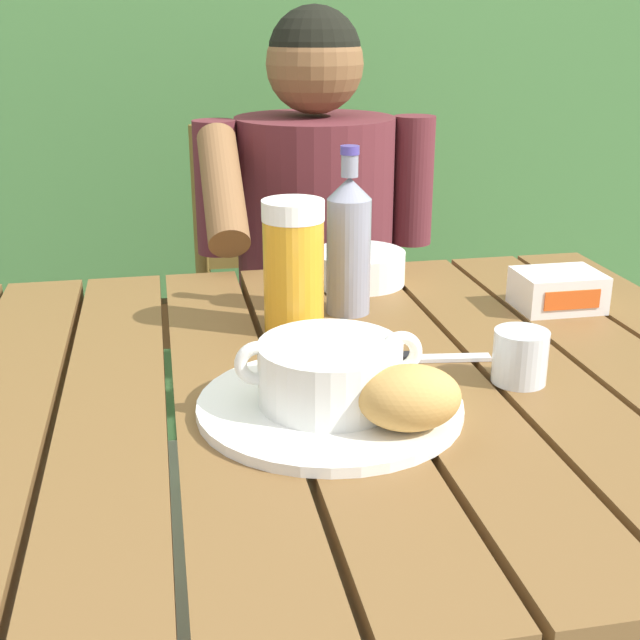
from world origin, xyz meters
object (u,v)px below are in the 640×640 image
at_px(bread_roll, 409,398).
at_px(beer_glass, 294,266).
at_px(chair_near_diner, 303,333).
at_px(serving_plate, 330,405).
at_px(soup_bowl, 330,371).
at_px(water_glass_small, 520,356).
at_px(person_eating, 317,260).
at_px(beer_bottle, 349,244).
at_px(diner_bowl, 359,267).
at_px(butter_tub, 558,290).
at_px(table_knife, 415,358).

relative_size(bread_roll, beer_glass, 0.62).
distance_m(chair_near_diner, serving_plate, 1.05).
distance_m(soup_bowl, water_glass_small, 0.24).
xyz_separation_m(person_eating, soup_bowl, (-0.14, -0.79, 0.10)).
bearing_deg(beer_bottle, water_glass_small, -62.99).
bearing_deg(diner_bowl, beer_glass, -125.57).
bearing_deg(butter_tub, chair_near_diner, 109.83).
relative_size(beer_glass, table_knife, 1.14).
height_order(person_eating, soup_bowl, person_eating).
bearing_deg(diner_bowl, serving_plate, -107.36).
bearing_deg(butter_tub, soup_bowl, -145.77).
bearing_deg(table_knife, chair_near_diner, 89.52).
bearing_deg(table_knife, serving_plate, -138.72).
distance_m(bread_roll, butter_tub, 0.49).
bearing_deg(serving_plate, beer_glass, 89.38).
bearing_deg(butter_tub, serving_plate, -145.77).
bearing_deg(person_eating, butter_tub, -63.22).
bearing_deg(person_eating, table_knife, -90.37).
bearing_deg(soup_bowl, diner_bowl, 72.64).
bearing_deg(water_glass_small, beer_glass, 136.17).
relative_size(beer_bottle, diner_bowl, 1.61).
relative_size(bread_roll, water_glass_small, 1.73).
relative_size(chair_near_diner, butter_tub, 7.69).
height_order(beer_glass, table_knife, beer_glass).
bearing_deg(beer_glass, water_glass_small, -43.83).
height_order(person_eating, table_knife, person_eating).
xyz_separation_m(bread_roll, butter_tub, (0.33, 0.35, -0.02)).
bearing_deg(serving_plate, person_eating, 80.13).
bearing_deg(bread_roll, diner_bowl, 81.95).
relative_size(bread_roll, diner_bowl, 0.74).
bearing_deg(water_glass_small, chair_near_diner, 95.66).
height_order(person_eating, serving_plate, person_eating).
bearing_deg(water_glass_small, serving_plate, -171.83).
distance_m(soup_bowl, beer_bottle, 0.33).
xyz_separation_m(chair_near_diner, person_eating, (-0.00, -0.20, 0.24)).
relative_size(beer_glass, diner_bowl, 1.21).
xyz_separation_m(person_eating, table_knife, (-0.00, -0.68, 0.06)).
relative_size(beer_glass, beer_bottle, 0.75).
relative_size(serving_plate, butter_tub, 2.40).
xyz_separation_m(chair_near_diner, serving_plate, (-0.14, -0.99, 0.30)).
distance_m(beer_glass, water_glass_small, 0.33).
bearing_deg(serving_plate, butter_tub, 34.23).
relative_size(person_eating, table_knife, 7.47).
bearing_deg(soup_bowl, water_glass_small, 8.17).
bearing_deg(soup_bowl, person_eating, 80.13).
height_order(serving_plate, beer_bottle, beer_bottle).
xyz_separation_m(chair_near_diner, soup_bowl, (-0.14, -0.99, 0.34)).
height_order(chair_near_diner, serving_plate, chair_near_diner).
bearing_deg(bread_roll, soup_bowl, 130.60).
height_order(person_eating, bread_roll, person_eating).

